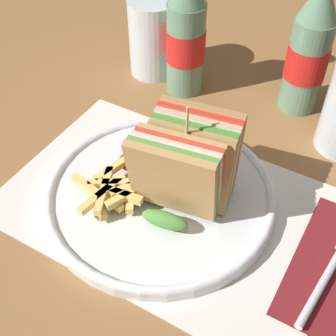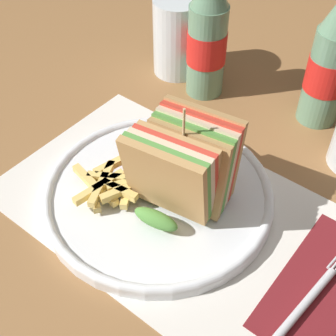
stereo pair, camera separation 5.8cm
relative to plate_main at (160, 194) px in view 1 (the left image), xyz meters
name	(u,v)px [view 1 (the left image)]	position (x,y,z in m)	size (l,w,h in m)	color
ground_plane	(163,213)	(0.02, -0.02, -0.01)	(4.00, 4.00, 0.00)	olive
placemat	(169,205)	(0.02, 0.00, -0.01)	(0.41, 0.27, 0.00)	silver
plate_main	(160,194)	(0.00, 0.00, 0.00)	(0.29, 0.29, 0.02)	white
club_sandwich	(185,166)	(0.03, 0.01, 0.06)	(0.11, 0.13, 0.14)	tan
fries_pile	(113,189)	(-0.04, -0.04, 0.02)	(0.10, 0.12, 0.02)	#E5C166
ketchup_blob	(134,162)	(-0.05, 0.02, 0.02)	(0.04, 0.03, 0.01)	maroon
fork	(328,274)	(0.22, -0.01, 0.00)	(0.03, 0.19, 0.01)	silver
coke_bottle_near	(186,32)	(-0.09, 0.23, 0.09)	(0.06, 0.06, 0.23)	slate
coke_bottle_far	(310,49)	(0.08, 0.28, 0.09)	(0.06, 0.06, 0.23)	slate
glass_far	(153,37)	(-0.16, 0.25, 0.05)	(0.08, 0.08, 0.13)	silver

